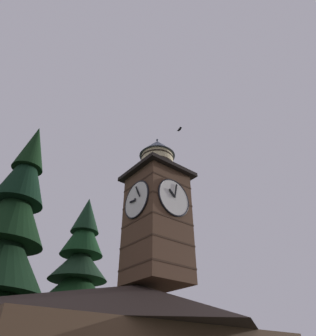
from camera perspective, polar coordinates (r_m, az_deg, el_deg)
name	(u,v)px	position (r m, az deg, el deg)	size (l,w,h in m)	color
clock_tower	(157,209)	(18.00, -0.19, -7.98)	(3.72, 3.72, 9.99)	brown
pine_tree_behind	(74,303)	(21.19, -16.07, -24.01)	(6.69, 6.69, 12.95)	#473323
pine_tree_aside	(2,251)	(19.59, -28.11, -14.05)	(6.59, 6.59, 17.00)	#473323
moon	(105,295)	(48.24, -10.26, -23.19)	(1.87, 1.87, 1.87)	silver
flying_bird_high	(179,129)	(26.35, 4.21, 7.53)	(0.31, 0.61, 0.15)	black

